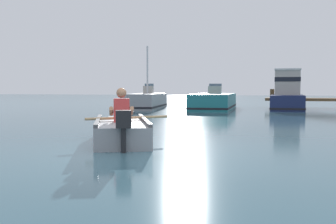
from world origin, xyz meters
TOP-DOWN VIEW (x-y plane):
  - ground_plane at (0.00, 0.00)m, footprint 120.00×120.00m
  - rowboat_with_person at (-1.05, 1.41)m, footprint 2.24×3.57m
  - moored_boat_grey at (-5.19, 15.55)m, footprint 2.20×5.38m
  - moored_boat_teal at (-1.38, 16.03)m, footprint 2.36×5.98m
  - moored_boat_navy at (2.60, 16.87)m, footprint 1.78×5.13m

SIDE VIEW (x-z plane):
  - ground_plane at x=0.00m, z-range 0.00..0.00m
  - rowboat_with_person at x=-1.05m, z-range -0.34..0.85m
  - moored_boat_teal at x=-1.38m, z-range -0.31..1.12m
  - moored_boat_grey at x=-5.19m, z-range -1.38..2.22m
  - moored_boat_navy at x=2.60m, z-range -0.30..1.94m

